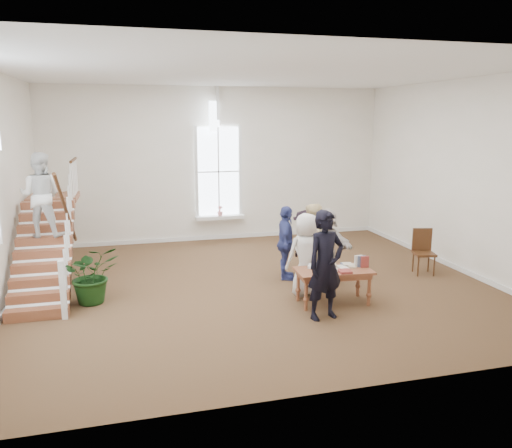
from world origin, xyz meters
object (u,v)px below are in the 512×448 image
object	(u,v)px
police_officer	(325,265)
library_table	(333,273)
elderly_woman	(306,255)
person_yellow	(311,245)
woman_cluster_a	(286,243)
floor_plant	(92,274)
side_chair	(423,248)
woman_cluster_b	(304,241)
woman_cluster_c	(326,244)

from	to	relation	value
police_officer	library_table	bearing A→B (deg)	43.56
elderly_woman	person_yellow	xyz separation A→B (m)	(0.30, 0.50, 0.05)
woman_cluster_a	person_yellow	bearing A→B (deg)	-131.69
floor_plant	side_chair	distance (m)	7.42
woman_cluster_b	side_chair	distance (m)	2.80
person_yellow	elderly_woman	bearing A→B (deg)	35.59
woman_cluster_b	side_chair	bearing A→B (deg)	109.77
library_table	floor_plant	world-z (taller)	floor_plant
woman_cluster_b	side_chair	world-z (taller)	woman_cluster_b
woman_cluster_a	side_chair	xyz separation A→B (m)	(3.27, -0.39, -0.25)
library_table	woman_cluster_a	size ratio (longest dim) A/B	0.90
library_table	side_chair	distance (m)	3.13
police_officer	elderly_woman	world-z (taller)	police_officer
library_table	woman_cluster_b	distance (m)	2.17
elderly_woman	woman_cluster_c	world-z (taller)	elderly_woman
floor_plant	elderly_woman	bearing A→B (deg)	-8.70
library_table	floor_plant	bearing A→B (deg)	167.97
library_table	elderly_woman	size ratio (longest dim) A/B	0.88
library_table	person_yellow	distance (m)	1.13
person_yellow	floor_plant	bearing A→B (deg)	-25.31
police_officer	woman_cluster_c	world-z (taller)	police_officer
person_yellow	woman_cluster_b	bearing A→B (deg)	-124.93
library_table	police_officer	distance (m)	0.89
police_officer	side_chair	distance (m)	3.86
library_table	police_officer	world-z (taller)	police_officer
police_officer	person_yellow	world-z (taller)	police_officer
police_officer	floor_plant	xyz separation A→B (m)	(-4.13, 1.90, -0.42)
police_officer	person_yellow	distance (m)	1.80
elderly_woman	floor_plant	bearing A→B (deg)	-13.04
police_officer	floor_plant	bearing A→B (deg)	142.88
person_yellow	woman_cluster_b	world-z (taller)	person_yellow
woman_cluster_c	woman_cluster_b	bearing A→B (deg)	171.94
woman_cluster_b	woman_cluster_c	xyz separation A→B (m)	(0.30, -0.65, 0.07)
woman_cluster_c	woman_cluster_a	bearing A→B (deg)	-135.36
side_chair	woman_cluster_a	bearing A→B (deg)	-173.13
person_yellow	woman_cluster_c	xyz separation A→B (m)	(0.52, 0.42, -0.10)
elderly_woman	woman_cluster_a	size ratio (longest dim) A/B	1.02
police_officer	person_yellow	size ratio (longest dim) A/B	1.10
elderly_woman	person_yellow	world-z (taller)	person_yellow
elderly_woman	woman_cluster_c	xyz separation A→B (m)	(0.82, 0.92, -0.05)
woman_cluster_a	woman_cluster_c	distance (m)	0.92
elderly_woman	floor_plant	distance (m)	4.29
person_yellow	woman_cluster_b	xyz separation A→B (m)	(0.22, 1.07, -0.17)
woman_cluster_c	side_chair	size ratio (longest dim) A/B	1.53
woman_cluster_c	side_chair	xyz separation A→B (m)	(2.37, -0.19, -0.21)
elderly_woman	woman_cluster_a	distance (m)	1.12
woman_cluster_a	floor_plant	distance (m)	4.19
woman_cluster_c	floor_plant	size ratio (longest dim) A/B	1.40
woman_cluster_a	floor_plant	world-z (taller)	woman_cluster_a
elderly_woman	woman_cluster_b	distance (m)	1.65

